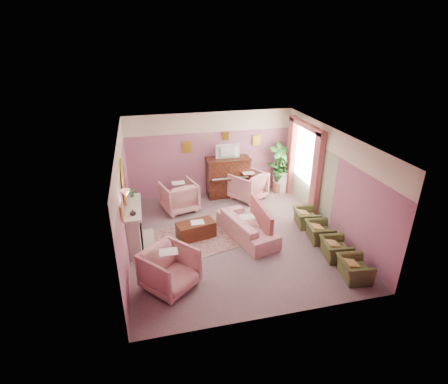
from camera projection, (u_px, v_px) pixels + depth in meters
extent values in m
cube|color=#71595E|center=(234.00, 237.00, 9.50)|extent=(5.50, 6.00, 0.01)
cube|color=white|center=(235.00, 137.00, 8.34)|extent=(5.50, 6.00, 0.01)
cube|color=#8B5B81|center=(211.00, 154.00, 11.58)|extent=(5.50, 0.02, 2.80)
cube|color=#8B5B81|center=(278.00, 257.00, 6.27)|extent=(5.50, 0.02, 2.80)
cube|color=#8B5B81|center=(123.00, 201.00, 8.34)|extent=(0.02, 6.00, 2.80)
cube|color=#8B5B81|center=(332.00, 181.00, 9.51)|extent=(0.02, 6.00, 2.80)
cube|color=#F3E6C7|center=(211.00, 122.00, 11.12)|extent=(5.50, 0.01, 0.65)
cube|color=#A8B593|center=(309.00, 175.00, 10.79)|extent=(0.01, 3.00, 2.15)
cube|color=#BFB2A3|center=(134.00, 227.00, 8.90)|extent=(0.30, 1.40, 1.10)
cube|color=black|center=(139.00, 232.00, 8.99)|extent=(0.18, 0.72, 0.68)
cube|color=#FE6A06|center=(141.00, 238.00, 9.07)|extent=(0.06, 0.54, 0.10)
cube|color=#BFB2A3|center=(133.00, 207.00, 8.67)|extent=(0.40, 1.55, 0.07)
cube|color=#BFB2A3|center=(144.00, 244.00, 9.17)|extent=(0.55, 1.50, 0.02)
ellipsoid|color=gold|center=(124.00, 183.00, 8.36)|extent=(0.04, 0.72, 1.20)
ellipsoid|color=silver|center=(125.00, 183.00, 8.37)|extent=(0.01, 0.60, 1.06)
cone|color=#FF9B7E|center=(126.00, 193.00, 7.38)|extent=(0.20, 0.20, 0.16)
cube|color=#3D1B10|center=(228.00, 177.00, 11.71)|extent=(1.40, 0.60, 1.30)
cube|color=#3D1B10|center=(230.00, 179.00, 11.37)|extent=(1.30, 0.12, 0.06)
cube|color=silver|center=(230.00, 178.00, 11.36)|extent=(1.20, 0.08, 0.02)
cube|color=#3D1B10|center=(228.00, 159.00, 11.44)|extent=(1.45, 0.65, 0.04)
imported|color=black|center=(228.00, 151.00, 11.27)|extent=(0.80, 0.12, 0.48)
cube|color=gold|center=(187.00, 147.00, 11.24)|extent=(0.30, 0.03, 0.38)
cube|color=gold|center=(256.00, 140.00, 11.71)|extent=(0.26, 0.03, 0.34)
cube|color=gold|center=(226.00, 136.00, 11.40)|extent=(0.22, 0.03, 0.26)
cube|color=gold|center=(122.00, 212.00, 7.15)|extent=(0.03, 0.28, 0.36)
cube|color=silver|center=(306.00, 153.00, 10.74)|extent=(0.03, 1.40, 1.80)
cube|color=#AB4F50|center=(316.00, 176.00, 10.08)|extent=(0.16, 0.34, 2.60)
cube|color=#AB4F50|center=(291.00, 156.00, 11.70)|extent=(0.16, 0.34, 2.60)
cube|color=#AB4F50|center=(306.00, 126.00, 10.37)|extent=(0.16, 2.20, 0.16)
imported|color=#296E29|center=(133.00, 192.00, 9.09)|extent=(0.16, 0.16, 0.28)
imported|color=#F3E6C7|center=(133.00, 212.00, 8.19)|extent=(0.16, 0.16, 0.16)
cube|color=#825954|center=(201.00, 237.00, 9.49)|extent=(2.86, 2.34, 0.01)
cube|color=#482112|center=(196.00, 230.00, 9.42)|extent=(1.08, 0.70, 0.45)
cube|color=white|center=(197.00, 222.00, 9.34)|extent=(0.35, 0.28, 0.01)
imported|color=#CD8F8C|center=(247.00, 223.00, 9.38)|extent=(0.69, 2.08, 0.84)
cube|color=#AB4F50|center=(261.00, 215.00, 9.39)|extent=(0.11, 1.58, 0.58)
imported|color=#CD8F8C|center=(179.00, 195.00, 10.78)|extent=(0.99, 0.99, 1.03)
imported|color=#CD8F8C|center=(248.00, 184.00, 11.52)|extent=(0.99, 0.99, 1.03)
imported|color=#CD8F8C|center=(170.00, 268.00, 7.43)|extent=(0.99, 0.99, 1.03)
imported|color=#484F27|center=(355.00, 266.00, 7.80)|extent=(0.52, 0.74, 0.64)
imported|color=#484F27|center=(336.00, 246.00, 8.53)|extent=(0.52, 0.74, 0.64)
imported|color=#484F27|center=(320.00, 229.00, 9.25)|extent=(0.52, 0.74, 0.64)
imported|color=#484F27|center=(306.00, 215.00, 9.98)|extent=(0.52, 0.74, 0.64)
cylinder|color=white|center=(280.00, 181.00, 12.20)|extent=(0.52, 0.52, 0.70)
imported|color=#296E29|center=(281.00, 167.00, 11.99)|extent=(0.30, 0.30, 0.34)
imported|color=#296E29|center=(286.00, 169.00, 11.93)|extent=(0.16, 0.16, 0.28)
cylinder|color=#A3654B|center=(277.00, 187.00, 12.18)|extent=(0.34, 0.34, 0.34)
imported|color=#296E29|center=(279.00, 163.00, 11.81)|extent=(0.76, 0.76, 1.44)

